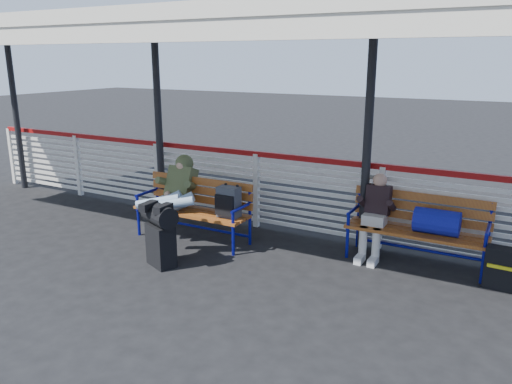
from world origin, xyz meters
The scene contains 9 objects.
ground centered at (0.00, 0.00, 0.00)m, with size 60.00×60.00×0.00m, color black.
fence centered at (0.00, 1.90, 0.66)m, with size 12.08×0.08×1.24m.
canopy centered at (0.00, 0.87, 3.04)m, with size 12.60×3.60×3.16m.
luggage_stack centered at (-0.34, -0.08, 0.46)m, with size 0.58×0.46×0.85m.
bench_left centered at (-0.36, 0.95, 0.59)m, with size 1.80×0.56×0.92m.
bench_right centered at (2.68, 1.61, 0.59)m, with size 1.80×0.56×0.92m.
traveler_man centered at (-0.69, 0.61, 0.71)m, with size 0.94×1.64×0.77m.
companion_person centered at (2.01, 1.57, 0.60)m, with size 0.32×0.66×1.15m.
suitcase_side centered at (3.61, 1.32, 0.25)m, with size 0.37×0.24×0.50m.
Camera 1 is at (3.69, -4.85, 2.66)m, focal length 35.00 mm.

